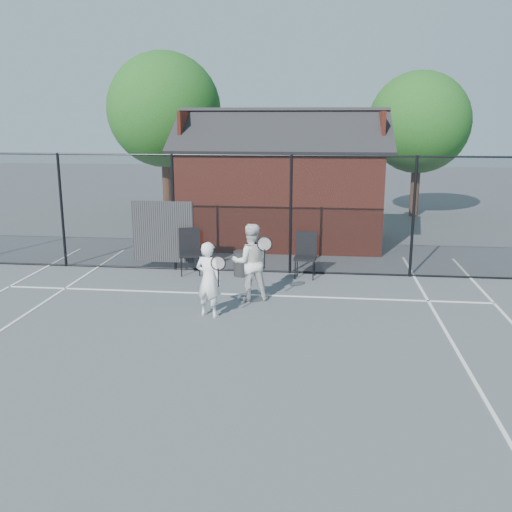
# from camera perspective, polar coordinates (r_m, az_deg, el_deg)

# --- Properties ---
(ground) EXTENTS (80.00, 80.00, 0.00)m
(ground) POSITION_cam_1_polar(r_m,az_deg,el_deg) (10.03, -4.03, -8.97)
(ground) COLOR #4D5458
(ground) RESTS_ON ground
(court_lines) EXTENTS (11.02, 18.00, 0.01)m
(court_lines) POSITION_cam_1_polar(r_m,az_deg,el_deg) (8.85, -5.63, -12.16)
(court_lines) COLOR silver
(court_lines) RESTS_ON ground
(fence) EXTENTS (22.04, 3.00, 3.00)m
(fence) POSITION_cam_1_polar(r_m,az_deg,el_deg) (14.45, -1.70, 4.01)
(fence) COLOR black
(fence) RESTS_ON ground
(clubhouse) EXTENTS (6.50, 4.36, 4.19)m
(clubhouse) POSITION_cam_1_polar(r_m,az_deg,el_deg) (18.29, 2.62, 6.50)
(clubhouse) COLOR maroon
(clubhouse) RESTS_ON ground
(tree_left) EXTENTS (4.48, 4.48, 6.44)m
(tree_left) POSITION_cam_1_polar(r_m,az_deg,el_deg) (23.46, -9.16, 14.21)
(tree_left) COLOR black
(tree_left) RESTS_ON ground
(tree_right) EXTENTS (3.97, 3.97, 5.70)m
(tree_right) POSITION_cam_1_polar(r_m,az_deg,el_deg) (23.90, 16.00, 12.70)
(tree_right) COLOR black
(tree_right) RESTS_ON ground
(player_front) EXTENTS (0.72, 0.58, 1.52)m
(player_front) POSITION_cam_1_polar(r_m,az_deg,el_deg) (11.27, -4.76, -2.34)
(player_front) COLOR white
(player_front) RESTS_ON ground
(player_back) EXTENTS (0.97, 0.82, 1.67)m
(player_back) POSITION_cam_1_polar(r_m,az_deg,el_deg) (12.28, -0.55, -0.59)
(player_back) COLOR silver
(player_back) RESTS_ON ground
(chair_left) EXTENTS (0.67, 0.68, 1.13)m
(chair_left) POSITION_cam_1_polar(r_m,az_deg,el_deg) (14.46, -6.63, 0.36)
(chair_left) COLOR black
(chair_left) RESTS_ON ground
(chair_right) EXTENTS (0.57, 0.59, 1.10)m
(chair_right) POSITION_cam_1_polar(r_m,az_deg,el_deg) (14.10, 4.95, 0.00)
(chair_right) COLOR black
(chair_right) RESTS_ON ground
(waste_bin) EXTENTS (0.44, 0.44, 0.62)m
(waste_bin) POSITION_cam_1_polar(r_m,az_deg,el_deg) (14.28, -1.40, -0.76)
(waste_bin) COLOR black
(waste_bin) RESTS_ON ground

